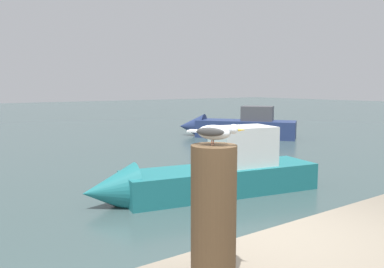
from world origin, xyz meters
The scene contains 4 objects.
mooring_post centered at (-0.85, -0.47, 1.68)m, with size 0.31×0.31×0.94m, color #4C3823.
seagull centered at (-0.85, -0.47, 2.24)m, with size 0.26×0.35×0.14m.
boat_navy centered at (10.71, 12.27, 0.52)m, with size 4.60×5.44×1.73m.
boat_teal centered at (3.03, 4.69, 0.48)m, with size 5.70×2.29×1.79m.
Camera 1 is at (-2.53, -2.52, 2.55)m, focal length 37.65 mm.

